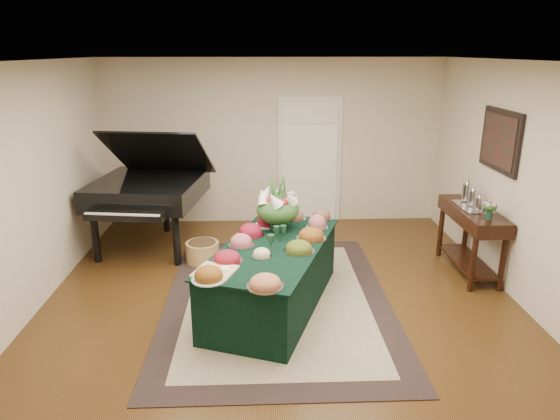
{
  "coord_description": "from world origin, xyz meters",
  "views": [
    {
      "loc": [
        -0.22,
        -5.15,
        2.81
      ],
      "look_at": [
        0.0,
        0.3,
        1.05
      ],
      "focal_mm": 32.0,
      "sensor_mm": 36.0,
      "label": 1
    }
  ],
  "objects_px": {
    "floral_centerpiece": "(278,204)",
    "grand_piano": "(149,189)",
    "buffet_table": "(273,276)",
    "mahogany_sideboard": "(472,223)"
  },
  "relations": [
    {
      "from": "floral_centerpiece",
      "to": "grand_piano",
      "type": "xyz_separation_m",
      "value": [
        -1.82,
        1.35,
        -0.16
      ]
    },
    {
      "from": "grand_piano",
      "to": "buffet_table",
      "type": "bearing_deg",
      "value": -47.15
    },
    {
      "from": "buffet_table",
      "to": "grand_piano",
      "type": "bearing_deg",
      "value": 132.85
    },
    {
      "from": "buffet_table",
      "to": "grand_piano",
      "type": "relative_size",
      "value": 1.25
    },
    {
      "from": "floral_centerpiece",
      "to": "mahogany_sideboard",
      "type": "height_order",
      "value": "floral_centerpiece"
    },
    {
      "from": "buffet_table",
      "to": "floral_centerpiece",
      "type": "distance_m",
      "value": 0.86
    },
    {
      "from": "floral_centerpiece",
      "to": "grand_piano",
      "type": "bearing_deg",
      "value": 143.31
    },
    {
      "from": "mahogany_sideboard",
      "to": "floral_centerpiece",
      "type": "bearing_deg",
      "value": -173.24
    },
    {
      "from": "buffet_table",
      "to": "grand_piano",
      "type": "height_order",
      "value": "grand_piano"
    },
    {
      "from": "buffet_table",
      "to": "floral_centerpiece",
      "type": "height_order",
      "value": "floral_centerpiece"
    }
  ]
}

